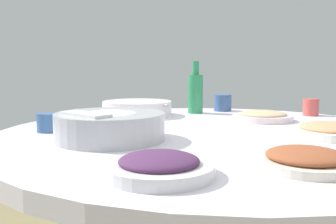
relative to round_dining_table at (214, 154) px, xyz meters
The scene contains 11 objects.
round_dining_table is the anchor object (origin of this frame).
rice_bowl 0.35m from the round_dining_table, 132.59° to the right, with size 0.30×0.30×0.08m.
soup_bowl 0.49m from the round_dining_table, 148.14° to the left, with size 0.31×0.29×0.06m.
dish_stirfry 0.45m from the round_dining_table, 49.34° to the right, with size 0.20×0.20×0.04m.
dish_noodles 0.34m from the round_dining_table, 72.67° to the left, with size 0.22×0.22×0.04m.
dish_shrimp 0.35m from the round_dining_table, ahead, with size 0.22×0.22×0.04m.
dish_eggplant 0.52m from the round_dining_table, 85.20° to the right, with size 0.21×0.21×0.04m.
green_bottle 0.51m from the round_dining_table, 116.13° to the left, with size 0.07×0.07×0.23m.
tea_cup_near 0.53m from the round_dining_table, 156.84° to the right, with size 0.07×0.07×0.06m, color #386093.
tea_cup_far 0.61m from the round_dining_table, 64.43° to the left, with size 0.06×0.06×0.07m, color #CA4D48.
tea_cup_side 0.58m from the round_dining_table, 102.47° to the left, with size 0.08×0.08×0.07m, color #3B5A90.
Camera 1 is at (0.33, -1.13, 0.97)m, focal length 40.39 mm.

